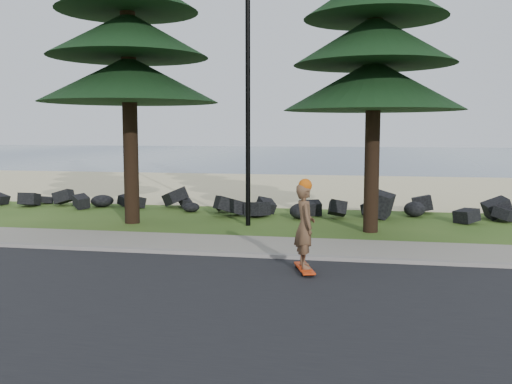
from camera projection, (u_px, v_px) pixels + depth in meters
ground at (221, 248)px, 13.50m from camera, size 160.00×160.00×0.00m
road at (152, 304)px, 9.10m from camera, size 160.00×7.00×0.02m
kerb at (211, 254)px, 12.62m from camera, size 160.00×0.20×0.10m
sidewalk at (223, 244)px, 13.69m from camera, size 160.00×2.00×0.08m
beach_sand at (294, 187)px, 27.66m from camera, size 160.00×15.00×0.01m
ocean at (334, 155)px, 63.31m from camera, size 160.00×58.00×0.01m
seawall_boulders at (262, 214)px, 18.97m from camera, size 60.00×2.40×1.10m
lamp_post at (248, 82)px, 16.17m from camera, size 0.25×0.14×8.14m
skateboarder at (305, 226)px, 11.02m from camera, size 0.55×1.01×1.83m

